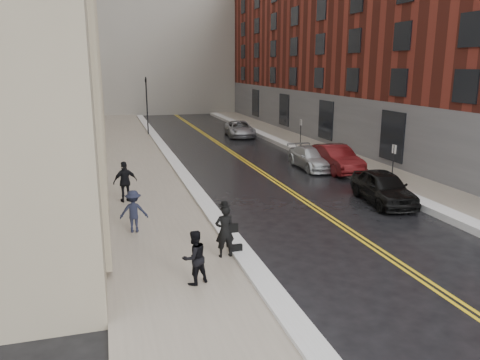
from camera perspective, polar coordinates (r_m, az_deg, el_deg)
ground at (r=15.29m, az=9.68°, el=-10.22°), size 160.00×160.00×0.00m
sidewalk_left at (r=29.22m, az=-12.30°, el=1.43°), size 4.00×64.00×0.15m
sidewalk_right at (r=32.91m, az=11.86°, el=2.82°), size 3.00×64.00×0.15m
lane_stripe_a at (r=30.43m, az=0.74°, el=2.09°), size 0.12×64.00×0.01m
lane_stripe_b at (r=30.50m, az=1.17°, el=2.12°), size 0.12×64.00×0.01m
snow_ridge_left at (r=29.43m, az=-7.84°, el=1.82°), size 0.70×60.80×0.26m
snow_ridge_right at (r=32.08m, az=8.93°, el=2.80°), size 0.85×60.80×0.30m
building_right at (r=42.82m, az=18.48°, el=16.90°), size 14.00×50.00×18.00m
traffic_signal at (r=42.79m, az=-11.29°, el=9.39°), size 0.18×0.15×5.20m
parking_sign_near at (r=25.38m, az=18.17°, el=2.16°), size 0.06×0.35×2.23m
parking_sign_far at (r=35.79m, az=7.41°, el=5.94°), size 0.06×0.35×2.23m
car_black at (r=22.37m, az=17.07°, el=-0.85°), size 2.36×4.60×1.50m
car_maroon at (r=28.48m, az=11.52°, el=2.60°), size 1.69×4.74×1.56m
car_silver_near at (r=29.06m, az=8.73°, el=2.68°), size 1.83×4.48×1.30m
car_silver_far at (r=41.84m, az=-0.05°, el=6.25°), size 2.80×5.13×1.36m
pedestrian_main at (r=15.05m, az=-1.88°, el=-6.25°), size 0.65×0.45×1.73m
pedestrian_a at (r=13.33m, az=-5.58°, el=-9.37°), size 0.94×0.85×1.58m
pedestrian_b at (r=17.70m, az=-12.84°, el=-3.74°), size 1.09×0.72×1.59m
pedestrian_c at (r=21.68m, az=-13.82°, el=-0.20°), size 1.17×0.71×1.86m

